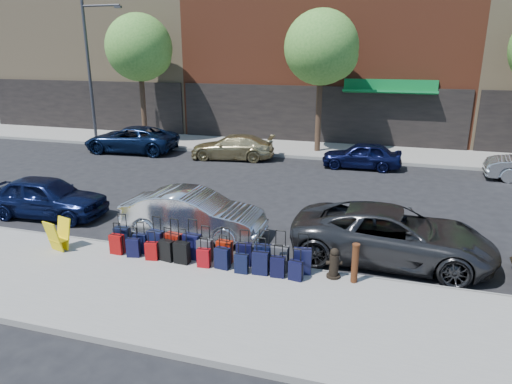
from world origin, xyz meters
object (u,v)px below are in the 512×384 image
(bollard, at_px, (355,263))
(car_near_2, at_px, (392,235))
(suitcase_front_5, at_px, (205,250))
(car_far_2, at_px, (362,155))
(display_rack, at_px, (58,235))
(car_far_1, at_px, (232,147))
(fire_hydrant, at_px, (334,264))
(streetlight, at_px, (91,63))
(car_near_1, at_px, (194,214))
(car_far_0, at_px, (131,139))
(tree_center, at_px, (324,50))
(car_near_0, at_px, (46,197))
(tree_left, at_px, (141,50))

(bollard, height_order, car_near_2, car_near_2)
(suitcase_front_5, xyz_separation_m, car_far_2, (3.11, 11.66, 0.18))
(display_rack, height_order, car_far_1, car_far_1)
(suitcase_front_5, bearing_deg, car_far_1, 109.08)
(fire_hydrant, relative_size, display_rack, 0.87)
(fire_hydrant, bearing_deg, bollard, -27.98)
(streetlight, relative_size, car_near_2, 1.52)
(bollard, relative_size, car_near_1, 0.23)
(car_far_1, bearing_deg, car_far_2, 81.85)
(suitcase_front_5, bearing_deg, car_far_0, 131.39)
(fire_hydrant, bearing_deg, car_near_2, 36.58)
(car_near_2, relative_size, car_far_0, 1.03)
(car_near_2, bearing_deg, car_far_0, 56.55)
(car_far_1, xyz_separation_m, car_far_2, (6.52, -0.05, 0.00))
(bollard, height_order, car_near_1, car_near_1)
(tree_center, height_order, car_near_0, tree_center)
(tree_left, xyz_separation_m, tree_center, (10.50, 0.00, 0.00))
(tree_left, relative_size, car_near_2, 1.38)
(tree_left, relative_size, car_far_0, 1.43)
(display_rack, distance_m, car_far_1, 12.27)
(tree_center, relative_size, streetlight, 0.91)
(tree_center, bearing_deg, car_near_2, -72.58)
(car_near_0, distance_m, car_near_1, 5.46)
(tree_left, xyz_separation_m, display_rack, (5.70, -14.84, -4.83))
(car_far_2, bearing_deg, streetlight, -98.28)
(bollard, distance_m, car_near_0, 10.57)
(tree_left, relative_size, car_far_2, 1.98)
(car_far_0, relative_size, car_far_2, 1.39)
(streetlight, height_order, bollard, streetlight)
(fire_hydrant, bearing_deg, car_near_0, 153.56)
(suitcase_front_5, height_order, car_near_0, car_near_0)
(car_near_1, xyz_separation_m, car_near_2, (5.74, 0.01, 0.02))
(bollard, distance_m, display_rack, 7.95)
(tree_left, distance_m, car_far_0, 5.41)
(car_far_0, bearing_deg, car_near_0, 11.72)
(fire_hydrant, xyz_separation_m, car_far_2, (-0.22, 11.60, 0.13))
(tree_left, height_order, car_far_2, tree_left)
(car_near_2, bearing_deg, car_far_1, 40.93)
(display_rack, relative_size, car_near_2, 0.17)
(streetlight, height_order, fire_hydrant, streetlight)
(tree_left, bearing_deg, streetlight, -166.61)
(bollard, bearing_deg, tree_left, 133.52)
(streetlight, height_order, display_rack, streetlight)
(fire_hydrant, distance_m, car_near_2, 2.15)
(tree_left, xyz_separation_m, fire_hydrant, (13.13, -14.25, -4.91))
(suitcase_front_5, relative_size, car_near_2, 0.18)
(bollard, distance_m, car_far_2, 11.73)
(car_near_0, height_order, car_far_2, car_near_0)
(car_near_2, relative_size, car_far_2, 1.43)
(tree_center, bearing_deg, car_far_1, -147.81)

